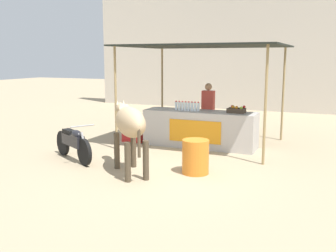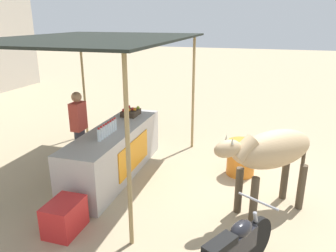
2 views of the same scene
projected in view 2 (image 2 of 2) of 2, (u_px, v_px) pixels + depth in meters
ground_plane at (225, 190)px, 6.02m from camera, size 60.00×60.00×0.00m
stall_counter at (115, 152)px, 6.48m from camera, size 3.00×0.82×0.96m
stall_awning at (94, 43)px, 5.90m from camera, size 4.20×3.20×2.68m
water_bottle_row at (107, 129)px, 5.96m from camera, size 0.70×0.07×0.25m
fruit_crate at (131, 112)px, 7.19m from camera, size 0.44×0.32×0.18m
vendor_behind_counter at (79, 131)px, 6.55m from camera, size 0.34×0.22×1.65m
cooler_box at (65, 217)px, 4.78m from camera, size 0.60×0.44×0.48m
water_barrel at (241, 158)px, 6.52m from camera, size 0.55×0.55×0.71m
cow at (271, 152)px, 5.04m from camera, size 1.51×1.58×1.44m
motorcycle_parked at (230, 252)px, 3.78m from camera, size 1.61×0.99×0.90m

